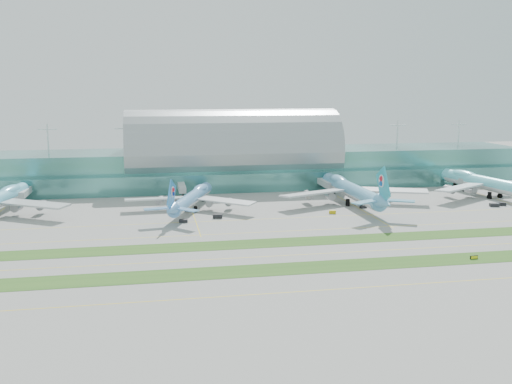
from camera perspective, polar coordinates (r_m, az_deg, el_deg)
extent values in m
plane|color=gray|center=(203.85, 2.80, -5.21)|extent=(700.00, 700.00, 0.00)
cube|color=#3D7A75|center=(327.38, -2.37, 2.48)|extent=(340.00, 42.00, 20.00)
cube|color=#3D7A75|center=(304.64, -1.73, 0.94)|extent=(340.00, 8.00, 10.00)
ellipsoid|color=#9EA5A8|center=(326.17, -2.39, 4.22)|extent=(340.00, 46.20, 16.17)
cylinder|color=white|center=(325.43, -2.40, 5.62)|extent=(0.80, 0.80, 16.00)
cube|color=#B2B7B7|center=(296.63, -22.08, 0.03)|extent=(3.50, 22.00, 3.00)
cylinder|color=black|center=(287.61, -22.42, -1.00)|extent=(1.00, 1.00, 4.00)
cube|color=#B2B7B7|center=(290.68, -7.46, 0.51)|extent=(3.50, 22.00, 3.00)
cylinder|color=black|center=(281.47, -7.33, -0.53)|extent=(1.00, 1.00, 4.00)
cube|color=#B2B7B7|center=(303.73, 6.82, 0.94)|extent=(3.50, 22.00, 3.00)
cylinder|color=black|center=(294.93, 7.37, -0.04)|extent=(1.00, 1.00, 4.00)
cube|color=#B2B7B7|center=(333.56, 19.23, 1.27)|extent=(3.50, 22.00, 3.00)
cylinder|color=black|center=(325.56, 20.05, 0.39)|extent=(1.00, 1.00, 4.00)
cube|color=#2D591E|center=(177.84, 4.88, -7.55)|extent=(420.00, 12.00, 0.08)
cube|color=#2D591E|center=(205.72, 2.68, -5.05)|extent=(420.00, 12.00, 0.08)
cube|color=yellow|center=(159.70, 6.79, -9.70)|extent=(420.00, 0.35, 0.01)
cube|color=yellow|center=(190.78, 3.77, -6.31)|extent=(420.00, 0.35, 0.01)
cube|color=yellow|center=(220.82, 1.74, -3.98)|extent=(420.00, 0.35, 0.01)
cube|color=yellow|center=(241.76, 0.64, -2.72)|extent=(420.00, 0.35, 0.01)
ellipsoid|color=#6BCBEC|center=(286.09, -23.39, 0.15)|extent=(9.59, 20.74, 4.68)
cone|color=#6BCBEC|center=(301.85, -22.13, 0.38)|extent=(7.38, 6.35, 6.57)
cube|color=silver|center=(260.68, -21.22, -1.12)|extent=(31.18, 23.58, 1.29)
cylinder|color=gray|center=(268.03, -21.72, -1.34)|extent=(4.55, 6.36, 3.60)
cylinder|color=black|center=(293.18, -22.80, -0.91)|extent=(1.91, 1.91, 3.18)
cylinder|color=#639EDA|center=(259.65, -6.46, -0.62)|extent=(23.94, 55.35, 5.66)
ellipsoid|color=#639EDA|center=(274.44, -5.60, 0.31)|extent=(10.73, 18.03, 4.04)
cone|color=#639EDA|center=(288.71, -4.88, 0.51)|extent=(6.85, 6.17, 5.66)
cone|color=#639EDA|center=(229.36, -8.55, -1.85)|extent=(7.78, 9.53, 5.38)
cube|color=silver|center=(262.77, -10.03, -0.67)|extent=(27.71, 8.23, 1.12)
cylinder|color=#94979C|center=(266.46, -8.84, -0.90)|extent=(4.58, 5.76, 3.11)
cube|color=silver|center=(254.19, -2.99, -0.89)|extent=(25.16, 23.21, 1.12)
cylinder|color=#94979C|center=(260.14, -3.65, -1.07)|extent=(4.58, 5.76, 3.11)
cube|color=#3086D8|center=(229.95, -8.45, -0.35)|extent=(4.46, 11.52, 13.17)
cylinder|color=silver|center=(230.56, -8.39, 0.03)|extent=(2.22, 4.41, 4.38)
cylinder|color=black|center=(280.88, -5.30, -0.65)|extent=(1.64, 1.64, 2.74)
cylinder|color=black|center=(257.76, -7.24, -1.68)|extent=(1.64, 1.64, 2.74)
cylinder|color=black|center=(256.32, -6.06, -1.72)|extent=(1.64, 1.64, 2.74)
cylinder|color=#5CA3CA|center=(276.13, 9.51, 0.20)|extent=(7.76, 68.64, 6.86)
ellipsoid|color=#5CA3CA|center=(293.60, 8.21, 1.21)|extent=(6.79, 20.93, 4.88)
cone|color=#5CA3CA|center=(310.47, 7.12, 1.37)|extent=(6.93, 5.62, 6.86)
cone|color=#5CA3CA|center=(240.71, 12.75, -1.07)|extent=(6.64, 10.04, 6.51)
cube|color=silver|center=(267.80, 5.69, -0.12)|extent=(33.81, 20.51, 1.35)
cylinder|color=#9B9CA3|center=(275.28, 6.31, -0.34)|extent=(3.84, 6.13, 3.76)
cube|color=silver|center=(281.81, 13.46, 0.17)|extent=(33.94, 19.78, 1.35)
cylinder|color=#9B9CA3|center=(285.58, 12.04, -0.12)|extent=(3.84, 6.13, 3.76)
cube|color=#2AA2BB|center=(241.46, 12.61, 0.65)|extent=(0.86, 14.54, 15.94)
cylinder|color=silver|center=(242.20, 12.52, 1.08)|extent=(1.07, 5.32, 5.31)
cylinder|color=black|center=(301.14, 7.75, 0.10)|extent=(1.99, 1.99, 3.32)
cylinder|color=black|center=(271.84, 9.15, -1.04)|extent=(1.99, 1.99, 3.32)
cylinder|color=black|center=(274.19, 10.46, -0.98)|extent=(1.99, 1.99, 3.32)
cylinder|color=#6EE4F3|center=(314.09, 22.29, 0.78)|extent=(17.92, 68.86, 6.87)
ellipsoid|color=#6EE4F3|center=(328.14, 20.09, 1.64)|extent=(9.82, 21.65, 4.89)
cone|color=#6EE4F3|center=(342.06, 18.17, 1.76)|extent=(7.67, 6.58, 6.87)
cube|color=white|center=(299.58, 19.73, 0.43)|extent=(32.71, 24.40, 1.35)
cylinder|color=gray|center=(307.64, 19.72, 0.24)|extent=(4.70, 6.62, 3.76)
cylinder|color=gray|center=(327.32, 23.77, 0.54)|extent=(4.70, 6.62, 3.76)
cylinder|color=black|center=(334.40, 19.26, 0.63)|extent=(1.99, 1.99, 3.32)
cylinder|color=black|center=(309.47, 22.32, -0.31)|extent=(1.99, 1.99, 3.32)
cylinder|color=black|center=(313.93, 23.22, -0.23)|extent=(1.99, 1.99, 3.32)
cube|color=black|center=(237.40, -7.28, -2.89)|extent=(3.56, 1.96, 1.32)
cube|color=black|center=(243.63, -3.86, -2.43)|extent=(4.25, 2.82, 1.79)
cube|color=#C2A70B|center=(254.33, 7.66, -1.99)|extent=(3.31, 2.32, 1.47)
cube|color=black|center=(268.29, 10.68, -1.45)|extent=(3.53, 2.30, 1.41)
cube|color=black|center=(293.62, 23.43, -1.11)|extent=(3.43, 2.55, 1.47)
cube|color=black|center=(289.53, 22.73, -1.20)|extent=(4.53, 2.94, 1.59)
cube|color=black|center=(198.83, 20.96, -6.12)|extent=(2.84, 0.60, 1.20)
cube|color=#FFF616|center=(198.69, 21.00, -6.13)|extent=(2.38, 0.32, 0.87)
cylinder|color=black|center=(198.33, 20.73, -6.24)|extent=(0.13, 0.13, 0.54)
cylinder|color=black|center=(199.51, 21.18, -6.17)|extent=(0.13, 0.13, 0.54)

